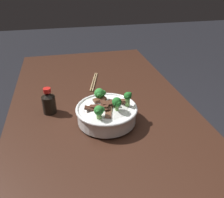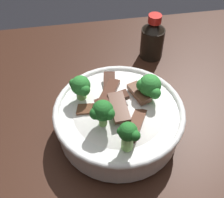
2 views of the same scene
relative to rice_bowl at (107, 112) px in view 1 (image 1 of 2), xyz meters
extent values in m
cube|color=#381E14|center=(-0.09, 0.00, -0.07)|extent=(1.54, 0.79, 0.04)
cube|color=#381E14|center=(-0.78, -0.32, -0.46)|extent=(0.08, 0.08, 0.73)
cube|color=#381E14|center=(-0.78, 0.31, -0.46)|extent=(0.08, 0.08, 0.73)
cylinder|color=white|center=(0.00, 0.00, -0.04)|extent=(0.12, 0.12, 0.01)
cylinder|color=white|center=(0.00, 0.00, -0.01)|extent=(0.23, 0.23, 0.06)
torus|color=white|center=(0.00, 0.00, 0.02)|extent=(0.24, 0.24, 0.01)
ellipsoid|color=white|center=(0.00, 0.00, 0.00)|extent=(0.19, 0.19, 0.05)
cube|color=#563323|center=(0.00, 0.01, 0.04)|extent=(0.03, 0.06, 0.01)
cube|color=#4C2B1E|center=(0.01, -0.03, 0.04)|extent=(0.05, 0.08, 0.02)
cube|color=brown|center=(-0.04, -0.02, 0.04)|extent=(0.04, 0.06, 0.01)
cube|color=brown|center=(0.04, -0.01, 0.03)|extent=(0.08, 0.04, 0.02)
cube|color=#563323|center=(-0.02, 0.04, 0.03)|extent=(0.06, 0.08, 0.03)
cube|color=#4C2B1E|center=(0.01, -0.01, 0.04)|extent=(0.06, 0.03, 0.02)
cube|color=#4C2B1E|center=(0.01, -0.06, 0.03)|extent=(0.03, 0.05, 0.02)
cylinder|color=#7AB256|center=(0.06, -0.04, 0.03)|extent=(0.02, 0.02, 0.02)
sphere|color=#2D8433|center=(0.06, -0.04, 0.05)|extent=(0.04, 0.04, 0.04)
sphere|color=#2D8433|center=(0.07, -0.05, 0.06)|extent=(0.02, 0.02, 0.02)
sphere|color=#2D8433|center=(0.06, -0.03, 0.05)|extent=(0.02, 0.02, 0.02)
cylinder|color=#7AB256|center=(0.00, 0.08, 0.04)|extent=(0.02, 0.02, 0.03)
sphere|color=#237028|center=(0.00, 0.08, 0.06)|extent=(0.03, 0.03, 0.03)
sphere|color=#237028|center=(0.01, 0.08, 0.06)|extent=(0.01, 0.01, 0.01)
sphere|color=#237028|center=(-0.01, 0.09, 0.06)|extent=(0.02, 0.02, 0.02)
cylinder|color=#7AB256|center=(0.03, 0.03, 0.04)|extent=(0.01, 0.01, 0.03)
sphere|color=#237028|center=(0.03, 0.03, 0.06)|extent=(0.04, 0.04, 0.04)
sphere|color=#237028|center=(0.04, 0.03, 0.06)|extent=(0.02, 0.02, 0.02)
sphere|color=#237028|center=(0.02, 0.04, 0.06)|extent=(0.02, 0.02, 0.02)
cylinder|color=#6BA84C|center=(-0.06, -0.02, 0.03)|extent=(0.02, 0.02, 0.02)
sphere|color=green|center=(-0.06, -0.02, 0.05)|extent=(0.04, 0.04, 0.04)
sphere|color=green|center=(-0.05, -0.02, 0.05)|extent=(0.02, 0.02, 0.02)
sphere|color=green|center=(-0.06, -0.01, 0.05)|extent=(0.02, 0.02, 0.02)
cylinder|color=tan|center=(-0.37, 0.01, -0.04)|extent=(0.21, 0.06, 0.01)
cylinder|color=tan|center=(-0.37, -0.01, -0.04)|extent=(0.21, 0.07, 0.01)
cylinder|color=black|center=(-0.12, -0.22, -0.01)|extent=(0.06, 0.06, 0.08)
cone|color=black|center=(-0.12, -0.22, 0.04)|extent=(0.05, 0.05, 0.02)
cylinder|color=red|center=(-0.12, -0.22, 0.06)|extent=(0.03, 0.03, 0.02)
camera|label=1|loc=(0.76, -0.15, 0.50)|focal=37.95mm
camera|label=2|loc=(0.07, 0.34, 0.42)|focal=47.37mm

